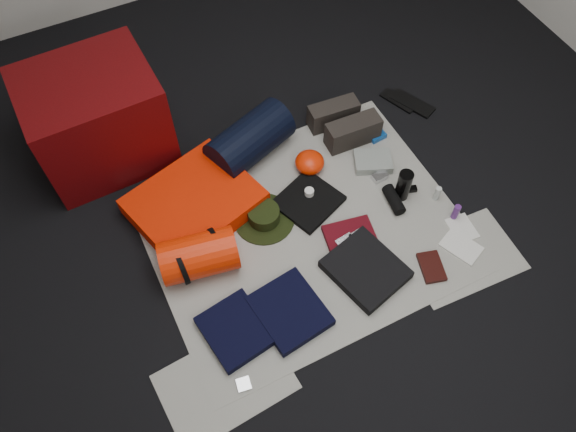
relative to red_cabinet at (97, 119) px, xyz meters
name	(u,v)px	position (x,y,z in m)	size (l,w,h in m)	color
floor	(306,232)	(0.77, -0.98, -0.29)	(4.50, 4.50, 0.02)	black
newspaper_mat	(306,230)	(0.77, -0.98, -0.28)	(1.60, 1.30, 0.01)	#B9B8AA
newspaper_sheet_front_left	(225,382)	(0.07, -1.53, -0.28)	(0.58, 0.40, 0.00)	#B9B8AA
newspaper_sheet_front_right	(462,256)	(1.42, -1.48, -0.28)	(0.58, 0.40, 0.00)	#B9B8AA
red_cabinet	(97,119)	(0.00, 0.00, 0.00)	(0.68, 0.57, 0.57)	#530607
sleeping_pad	(195,203)	(0.30, -0.60, -0.22)	(0.63, 0.51, 0.11)	#F22202
stuff_sack	(199,256)	(0.20, -0.94, -0.17)	(0.22, 0.22, 0.38)	red
sack_strap_left	(180,264)	(0.10, -0.94, -0.17)	(0.22, 0.22, 0.03)	black
sack_strap_right	(218,248)	(0.30, -0.94, -0.17)	(0.22, 0.22, 0.03)	black
navy_duffel	(250,140)	(0.73, -0.38, -0.15)	(0.25, 0.25, 0.49)	black
boonie_brim	(264,219)	(0.60, -0.82, -0.27)	(0.33, 0.33, 0.01)	black
boonie_crown	(264,215)	(0.60, -0.82, -0.23)	(0.17, 0.17, 0.07)	black
hiking_boot_left	(333,114)	(1.27, -0.38, -0.20)	(0.30, 0.11, 0.15)	#2C2722
hiking_boot_right	(353,132)	(1.30, -0.56, -0.20)	(0.32, 0.12, 0.16)	#2C2722
flip_flop_left	(399,101)	(1.72, -0.41, -0.28)	(0.09, 0.23, 0.01)	black
flip_flop_right	(412,103)	(1.78, -0.47, -0.28)	(0.10, 0.28, 0.02)	black
trousers_navy_a	(236,330)	(0.21, -1.34, -0.25)	(0.28, 0.32, 0.05)	black
trousers_navy_b	(290,311)	(0.48, -1.37, -0.25)	(0.30, 0.34, 0.05)	black
trousers_charcoal	(366,269)	(0.93, -1.34, -0.25)	(0.32, 0.36, 0.06)	black
black_tshirt	(308,201)	(0.87, -0.83, -0.26)	(0.31, 0.29, 0.03)	black
red_shirt	(352,242)	(0.95, -1.16, -0.26)	(0.26, 0.26, 0.03)	#520911
orange_stuff_sack	(310,162)	(0.98, -0.63, -0.22)	(0.17, 0.17, 0.11)	red
first_aid_pouch	(373,161)	(1.32, -0.76, -0.25)	(0.21, 0.16, 0.05)	gray
water_bottle	(404,185)	(1.34, -1.02, -0.18)	(0.08, 0.08, 0.20)	black
speaker	(394,200)	(1.28, -1.04, -0.24)	(0.07, 0.07, 0.17)	black
compact_camera	(380,177)	(1.30, -0.87, -0.26)	(0.09, 0.05, 0.03)	silver
cyan_case	(377,136)	(1.44, -0.61, -0.26)	(0.10, 0.06, 0.03)	#0F4697
toiletry_purple	(456,212)	(1.52, -1.27, -0.23)	(0.04, 0.04, 0.10)	#51226F
toiletry_clear	(437,193)	(1.51, -1.12, -0.23)	(0.03, 0.03, 0.09)	beige
paperback_book	(431,267)	(1.24, -1.47, -0.27)	(0.11, 0.17, 0.02)	black
map_booklet	(461,246)	(1.45, -1.44, -0.27)	(0.14, 0.20, 0.01)	silver
map_printout	(462,228)	(1.52, -1.35, -0.27)	(0.13, 0.16, 0.01)	silver
sunglasses	(409,189)	(1.40, -1.01, -0.27)	(0.09, 0.04, 0.02)	black
key_cluster	(244,384)	(0.14, -1.58, -0.27)	(0.06, 0.06, 0.01)	silver
tape_roll	(309,192)	(0.89, -0.80, -0.23)	(0.05, 0.05, 0.04)	white
energy_bar_a	(344,239)	(0.91, -1.14, -0.24)	(0.10, 0.04, 0.01)	silver
energy_bar_b	(357,234)	(0.99, -1.14, -0.24)	(0.10, 0.04, 0.01)	silver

